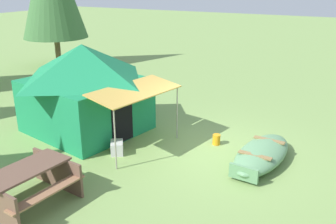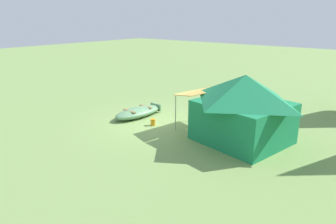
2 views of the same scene
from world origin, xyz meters
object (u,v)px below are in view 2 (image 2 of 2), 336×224
canvas_cabin_tent (243,108)px  cooler_box (215,121)px  beached_rowboat (138,112)px  fuel_can (153,122)px  picnic_table (247,102)px

canvas_cabin_tent → cooler_box: (-0.93, -1.72, -1.16)m
beached_rowboat → canvas_cabin_tent: bearing=93.7°
beached_rowboat → fuel_can: size_ratio=9.19×
canvas_cabin_tent → cooler_box: bearing=-118.2°
picnic_table → cooler_box: size_ratio=4.09×
canvas_cabin_tent → beached_rowboat: bearing=-86.3°
beached_rowboat → cooler_box: bearing=110.2°
canvas_cabin_tent → picnic_table: canvas_cabin_tent is taller
picnic_table → fuel_can: bearing=-27.3°
picnic_table → fuel_can: size_ratio=6.32×
cooler_box → beached_rowboat: bearing=-69.8°
beached_rowboat → fuel_can: bearing=71.0°
picnic_table → cooler_box: 2.72m
beached_rowboat → picnic_table: 5.37m
beached_rowboat → canvas_cabin_tent: canvas_cabin_tent is taller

